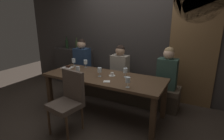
% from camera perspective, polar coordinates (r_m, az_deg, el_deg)
% --- Properties ---
extents(ground, '(9.00, 9.00, 0.00)m').
position_cam_1_polar(ground, '(3.60, -2.44, -13.17)').
color(ground, '#382D26').
extents(back_wall_tiled, '(6.00, 0.12, 3.00)m').
position_cam_1_polar(back_wall_tiled, '(4.23, 5.87, 12.64)').
color(back_wall_tiled, '#383330').
rests_on(back_wall_tiled, ground).
extents(arched_door, '(0.90, 0.05, 2.55)m').
position_cam_1_polar(arched_door, '(3.87, 24.46, 8.90)').
color(arched_door, brown).
rests_on(arched_door, ground).
extents(back_counter, '(1.10, 0.28, 0.95)m').
position_cam_1_polar(back_counter, '(5.05, -11.80, 1.17)').
color(back_counter, '#2F2B29').
rests_on(back_counter, ground).
extents(dining_table, '(2.20, 0.84, 0.74)m').
position_cam_1_polar(dining_table, '(3.32, -2.58, -3.34)').
color(dining_table, '#493422').
rests_on(dining_table, ground).
extents(banquette_bench, '(2.50, 0.44, 0.45)m').
position_cam_1_polar(banquette_bench, '(4.05, 2.54, -6.02)').
color(banquette_bench, '#40352A').
rests_on(banquette_bench, ground).
extents(chair_near_side, '(0.50, 0.50, 0.98)m').
position_cam_1_polar(chair_near_side, '(2.94, -13.50, -8.53)').
color(chair_near_side, brown).
rests_on(chair_near_side, ground).
extents(diner_redhead, '(0.36, 0.24, 0.83)m').
position_cam_1_polar(diner_redhead, '(4.40, -9.42, 3.99)').
color(diner_redhead, navy).
rests_on(diner_redhead, banquette_bench).
extents(diner_bearded, '(0.36, 0.24, 0.76)m').
position_cam_1_polar(diner_bearded, '(3.89, 2.53, 2.02)').
color(diner_bearded, '#9E9384').
rests_on(diner_bearded, banquette_bench).
extents(diner_far_end, '(0.36, 0.24, 0.80)m').
position_cam_1_polar(diner_far_end, '(3.55, 17.03, 0.23)').
color(diner_far_end, '#2D473D').
rests_on(diner_far_end, banquette_bench).
extents(wine_bottle_dark_red, '(0.08, 0.08, 0.33)m').
position_cam_1_polar(wine_bottle_dark_red, '(5.06, -14.01, 7.97)').
color(wine_bottle_dark_red, black).
rests_on(wine_bottle_dark_red, back_counter).
extents(wine_bottle_pale_label, '(0.08, 0.08, 0.33)m').
position_cam_1_polar(wine_bottle_pale_label, '(4.82, -11.00, 7.74)').
color(wine_bottle_pale_label, '#384728').
rests_on(wine_bottle_pale_label, back_counter).
extents(wine_glass_far_right, '(0.08, 0.08, 0.16)m').
position_cam_1_polar(wine_glass_far_right, '(3.36, -10.72, 0.29)').
color(wine_glass_far_right, silver).
rests_on(wine_glass_far_right, dining_table).
extents(wine_glass_end_right, '(0.08, 0.08, 0.16)m').
position_cam_1_polar(wine_glass_end_right, '(3.24, -3.94, -0.06)').
color(wine_glass_end_right, silver).
rests_on(wine_glass_end_right, dining_table).
extents(wine_glass_near_left, '(0.08, 0.08, 0.16)m').
position_cam_1_polar(wine_glass_near_left, '(3.21, 4.23, -0.23)').
color(wine_glass_near_left, silver).
rests_on(wine_glass_near_left, dining_table).
extents(wine_glass_end_left, '(0.08, 0.08, 0.16)m').
position_cam_1_polar(wine_glass_end_left, '(4.02, -11.97, 2.81)').
color(wine_glass_end_left, silver).
rests_on(wine_glass_end_left, dining_table).
extents(wine_glass_center_front, '(0.08, 0.08, 0.16)m').
position_cam_1_polar(wine_glass_center_front, '(3.85, -8.32, 2.41)').
color(wine_glass_center_front, silver).
rests_on(wine_glass_center_front, dining_table).
extents(wine_glass_far_left, '(0.08, 0.08, 0.16)m').
position_cam_1_polar(wine_glass_far_left, '(2.75, 5.00, -3.25)').
color(wine_glass_far_left, silver).
rests_on(wine_glass_far_left, dining_table).
extents(espresso_cup, '(0.12, 0.12, 0.06)m').
position_cam_1_polar(espresso_cup, '(3.30, 0.05, -1.40)').
color(espresso_cup, white).
rests_on(espresso_cup, dining_table).
extents(dessert_plate, '(0.19, 0.19, 0.05)m').
position_cam_1_polar(dessert_plate, '(3.92, -13.69, 0.86)').
color(dessert_plate, white).
rests_on(dessert_plate, dining_table).
extents(fork_on_table, '(0.05, 0.17, 0.01)m').
position_cam_1_polar(fork_on_table, '(3.97, -15.31, 0.78)').
color(fork_on_table, silver).
rests_on(fork_on_table, dining_table).
extents(folded_napkin, '(0.14, 0.14, 0.01)m').
position_cam_1_polar(folded_napkin, '(3.01, -1.68, -3.62)').
color(folded_napkin, silver).
rests_on(folded_napkin, dining_table).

